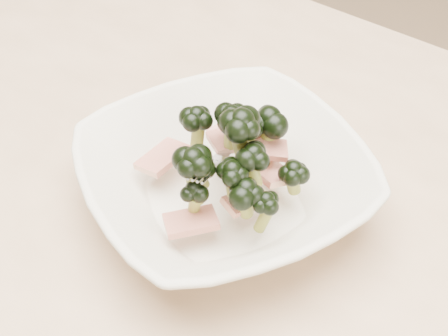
% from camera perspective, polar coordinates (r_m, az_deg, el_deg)
% --- Properties ---
extents(dining_table, '(1.20, 0.80, 0.75)m').
position_cam_1_polar(dining_table, '(0.76, -4.84, -4.69)').
color(dining_table, tan).
rests_on(dining_table, ground).
extents(broccoli_dish, '(0.36, 0.36, 0.13)m').
position_cam_1_polar(broccoli_dish, '(0.61, 0.12, -0.83)').
color(broccoli_dish, beige).
rests_on(broccoli_dish, dining_table).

